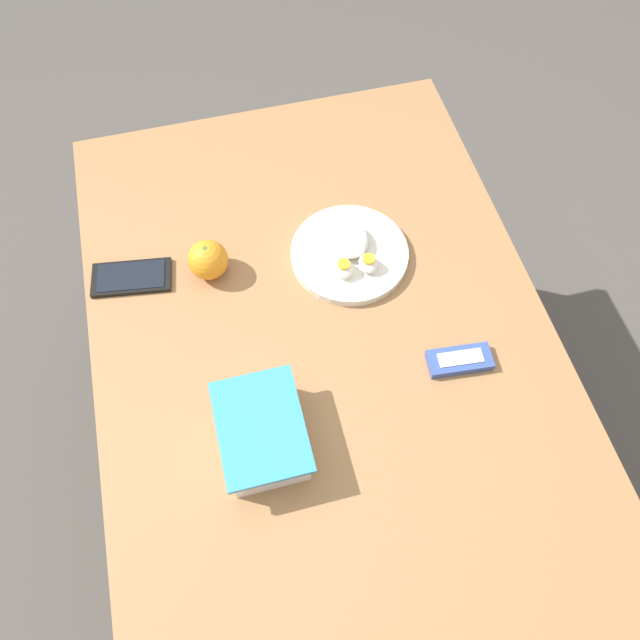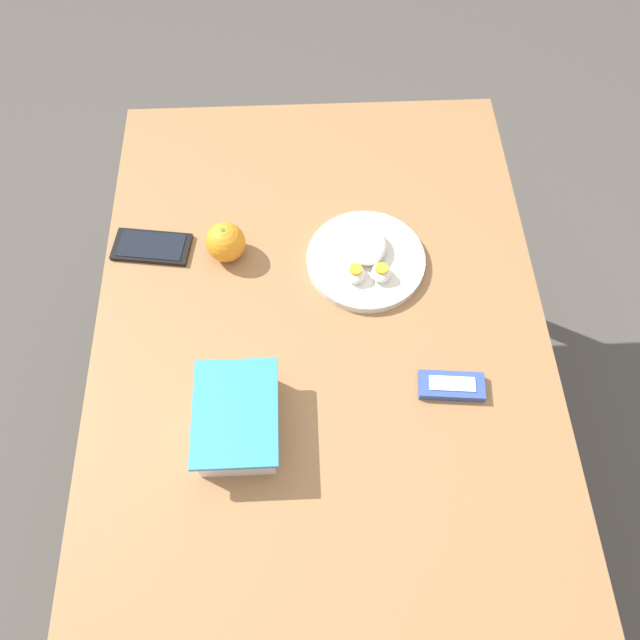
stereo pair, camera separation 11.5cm
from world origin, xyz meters
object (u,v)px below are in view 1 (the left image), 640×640
(orange_fruit, at_px, (208,260))
(candy_bar, at_px, (460,360))
(cell_phone, at_px, (132,277))
(rice_plate, at_px, (349,252))
(food_container, at_px, (262,434))

(orange_fruit, height_order, candy_bar, orange_fruit)
(cell_phone, bearing_deg, candy_bar, -120.42)
(orange_fruit, height_order, rice_plate, orange_fruit)
(orange_fruit, distance_m, cell_phone, 0.16)
(candy_bar, bearing_deg, cell_phone, 59.58)
(candy_bar, distance_m, cell_phone, 0.65)
(cell_phone, bearing_deg, food_container, -154.36)
(orange_fruit, distance_m, candy_bar, 0.51)
(candy_bar, height_order, cell_phone, candy_bar)
(candy_bar, xyz_separation_m, cell_phone, (0.33, 0.56, -0.00))
(food_container, distance_m, candy_bar, 0.38)
(food_container, height_order, cell_phone, food_container)
(rice_plate, bearing_deg, food_container, 143.79)
(rice_plate, height_order, cell_phone, rice_plate)
(food_container, xyz_separation_m, rice_plate, (0.33, -0.24, -0.02))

